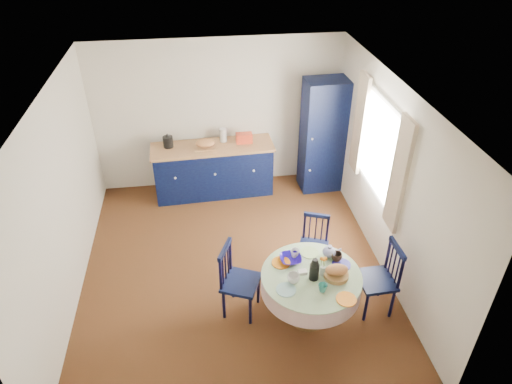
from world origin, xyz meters
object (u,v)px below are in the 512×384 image
at_px(mug_c, 337,257).
at_px(cobalt_bowl, 291,259).
at_px(chair_left, 238,280).
at_px(chair_right, 380,278).
at_px(mug_d, 295,253).
at_px(mug_a, 293,278).
at_px(chair_far, 314,245).
at_px(dining_table, 312,282).
at_px(pantry_cabinet, 323,136).
at_px(mug_b, 323,288).
at_px(kitchen_counter, 213,169).

distance_m(mug_c, cobalt_bowl, 0.54).
bearing_deg(chair_left, chair_right, -73.02).
height_order(mug_d, cobalt_bowl, mug_d).
bearing_deg(mug_a, chair_far, 62.06).
bearing_deg(mug_a, dining_table, 18.65).
bearing_deg(chair_far, pantry_cabinet, 94.21).
bearing_deg(mug_b, cobalt_bowl, 115.60).
height_order(chair_right, mug_d, chair_right).
bearing_deg(cobalt_bowl, mug_b, -64.40).
bearing_deg(pantry_cabinet, chair_far, -109.36).
xyz_separation_m(pantry_cabinet, mug_d, (-0.99, -2.51, -0.22)).
relative_size(mug_a, mug_b, 1.36).
bearing_deg(mug_c, chair_left, 178.18).
distance_m(chair_right, mug_b, 0.88).
height_order(chair_left, chair_far, chair_left).
distance_m(mug_a, mug_c, 0.64).
height_order(pantry_cabinet, dining_table, pantry_cabinet).
relative_size(mug_b, mug_c, 0.79).
bearing_deg(cobalt_bowl, mug_c, -6.09).
bearing_deg(cobalt_bowl, chair_far, 51.85).
bearing_deg(mug_d, dining_table, -67.36).
distance_m(mug_b, mug_d, 0.61).
distance_m(chair_left, mug_c, 1.19).
height_order(mug_b, mug_d, mug_d).
distance_m(dining_table, chair_left, 0.87).
xyz_separation_m(chair_far, chair_right, (0.61, -0.77, 0.06)).
distance_m(mug_a, mug_b, 0.34).
relative_size(chair_right, mug_b, 9.49).
bearing_deg(dining_table, kitchen_counter, 108.30).
distance_m(kitchen_counter, chair_left, 2.65).
bearing_deg(mug_c, pantry_cabinet, 78.99).
xyz_separation_m(chair_far, mug_c, (0.10, -0.61, 0.32)).
height_order(dining_table, mug_d, dining_table).
height_order(chair_far, mug_c, chair_far).
xyz_separation_m(chair_right, mug_b, (-0.80, -0.30, 0.25)).
distance_m(chair_left, chair_right, 1.68).
relative_size(chair_left, mug_c, 7.48).
bearing_deg(cobalt_bowl, pantry_cabinet, 67.86).
bearing_deg(chair_far, dining_table, -85.06).
xyz_separation_m(kitchen_counter, chair_left, (0.12, -2.65, 0.03)).
bearing_deg(chair_far, chair_left, -130.61).
relative_size(chair_right, mug_d, 8.75).
height_order(kitchen_counter, chair_far, kitchen_counter).
xyz_separation_m(mug_a, mug_b, (0.28, -0.18, -0.01)).
height_order(mug_b, cobalt_bowl, mug_b).
relative_size(mug_d, cobalt_bowl, 0.43).
height_order(chair_right, mug_a, chair_right).
relative_size(chair_far, mug_b, 8.29).
xyz_separation_m(kitchen_counter, cobalt_bowl, (0.75, -2.63, 0.27)).
relative_size(mug_c, mug_d, 1.17).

